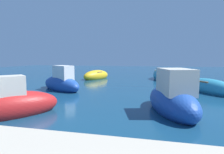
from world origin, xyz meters
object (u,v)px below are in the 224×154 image
object	(u,v)px
moored_boat_1	(209,87)
moored_boat_2	(161,75)
moored_boat_7	(10,104)
moored_boat_4	(96,76)
moored_boat_6	(172,99)
moored_boat_5	(61,83)

from	to	relation	value
moored_boat_1	moored_boat_2	xyz separation A→B (m)	(-2.42, 6.43, 0.08)
moored_boat_1	moored_boat_7	xyz separation A→B (m)	(-8.07, -6.31, 0.12)
moored_boat_4	moored_boat_6	bearing A→B (deg)	54.85
moored_boat_2	moored_boat_6	size ratio (longest dim) A/B	1.03
moored_boat_1	moored_boat_6	size ratio (longest dim) A/B	1.01
moored_boat_7	moored_boat_6	bearing A→B (deg)	-32.75
moored_boat_1	moored_boat_2	distance (m)	6.87
moored_boat_2	moored_boat_7	xyz separation A→B (m)	(-5.65, -12.74, 0.03)
moored_boat_1	moored_boat_5	distance (m)	8.98
moored_boat_6	moored_boat_7	xyz separation A→B (m)	(-5.57, -1.73, -0.08)
moored_boat_2	moored_boat_5	bearing A→B (deg)	-40.08
moored_boat_1	moored_boat_2	size ratio (longest dim) A/B	0.99
moored_boat_1	moored_boat_4	xyz separation A→B (m)	(-8.57, 5.22, 0.02)
moored_boat_1	moored_boat_5	bearing A→B (deg)	-113.44
moored_boat_1	moored_boat_6	distance (m)	5.22
moored_boat_4	moored_boat_7	xyz separation A→B (m)	(0.50, -11.52, 0.10)
moored_boat_2	moored_boat_5	distance (m)	9.91
moored_boat_4	moored_boat_1	bearing A→B (deg)	81.75
moored_boat_1	moored_boat_4	world-z (taller)	moored_boat_4
moored_boat_1	moored_boat_5	xyz separation A→B (m)	(-8.92, -1.05, 0.14)
moored_boat_5	moored_boat_6	size ratio (longest dim) A/B	1.03
moored_boat_1	moored_boat_6	world-z (taller)	moored_boat_6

